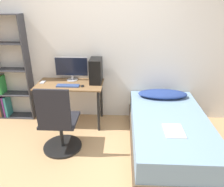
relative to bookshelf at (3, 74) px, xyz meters
name	(u,v)px	position (x,y,z in m)	size (l,w,h in m)	color
ground_plane	(92,175)	(1.70, -1.43, -0.82)	(14.00, 14.00, 0.00)	tan
wall_back	(101,49)	(1.70, 0.14, 0.43)	(8.00, 0.05, 2.50)	silver
desk	(70,90)	(1.20, -0.17, -0.20)	(1.09, 0.58, 0.73)	brown
bookshelf	(3,74)	(0.00, 0.00, 0.00)	(0.68, 0.24, 1.81)	#38383D
office_chair	(59,127)	(1.20, -0.95, -0.43)	(0.56, 0.56, 1.02)	black
bed	(169,134)	(2.74, -0.84, -0.57)	(1.07, 1.92, 0.51)	#4C3D2D
pillow	(163,94)	(2.74, -0.14, -0.25)	(0.81, 0.36, 0.11)	navy
magazine	(174,131)	(2.72, -1.17, -0.30)	(0.24, 0.32, 0.01)	silver
monitor	(72,68)	(1.20, 0.01, 0.13)	(0.57, 0.19, 0.40)	#B7B7BC
keyboard	(68,86)	(1.19, -0.28, -0.08)	(0.37, 0.12, 0.02)	#33477A
pc_tower	(96,71)	(1.63, -0.07, 0.11)	(0.19, 0.34, 0.40)	black
mouse	(82,86)	(1.43, -0.28, -0.08)	(0.06, 0.09, 0.02)	black
phone	(43,82)	(0.73, -0.13, -0.08)	(0.07, 0.14, 0.01)	#B7B7BC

